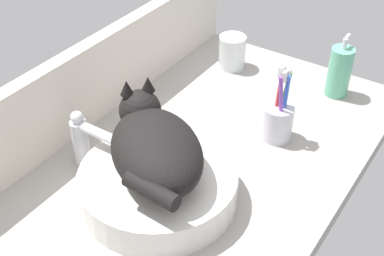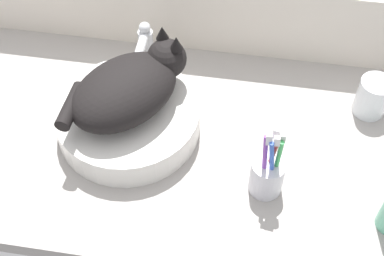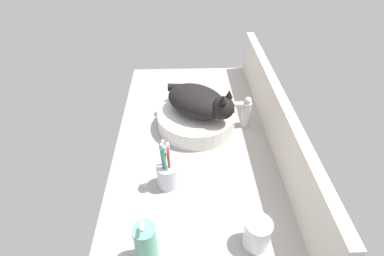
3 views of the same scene
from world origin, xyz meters
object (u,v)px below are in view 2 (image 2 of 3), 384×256
Objects in this scene: cat at (129,87)px; water_glass at (372,99)px; sink_basin at (128,118)px; faucet at (145,47)px; toothbrush_cup at (267,174)px.

cat is 55.08cm from water_glass.
cat is (0.77, 1.13, 9.24)cm from sink_basin.
cat is at bearing -87.31° from faucet.
sink_basin is 55.41cm from water_glass.
toothbrush_cup is at bearing -43.86° from faucet.
water_glass is at bearing -5.65° from faucet.
cat is at bearing 55.58° from sink_basin.
toothbrush_cup is at bearing -21.63° from cat.
faucet reaches higher than water_glass.
cat is 18.96cm from faucet.
sink_basin is 1.70× the size of toothbrush_cup.
faucet is (-0.08, 19.28, 3.82)cm from sink_basin.
faucet is at bearing 174.35° from water_glass.
faucet is 0.73× the size of toothbrush_cup.
cat reaches higher than faucet.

